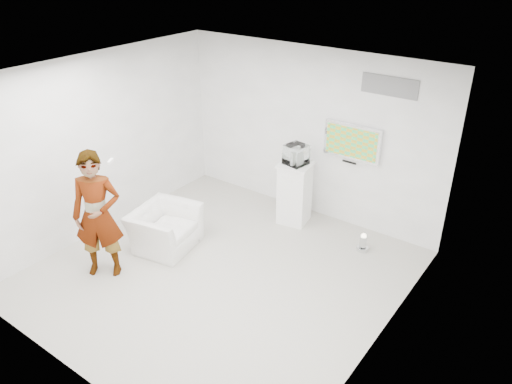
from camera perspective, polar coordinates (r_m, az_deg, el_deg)
room at (r=6.92m, az=-4.50°, el=0.87°), size 5.01×5.01×3.00m
tv at (r=8.39m, az=10.95°, el=5.66°), size 1.00×0.08×0.60m
logo_decal at (r=7.93m, az=15.01°, el=11.60°), size 0.90×0.02×0.30m
person at (r=7.54m, az=-17.65°, el=-2.56°), size 0.85×0.80×1.96m
armchair at (r=8.26m, az=-10.38°, el=-4.08°), size 1.08×1.18×0.67m
pedestal at (r=8.76m, az=4.43°, el=-0.10°), size 0.63×0.63×1.11m
floor_uplight at (r=8.29m, az=12.13°, el=-5.66°), size 0.20×0.20×0.30m
vitrine at (r=8.45m, az=4.61°, el=4.29°), size 0.39×0.39×0.34m
console at (r=8.47m, az=4.59°, el=3.95°), size 0.07×0.17×0.23m
wii_remote at (r=7.26m, az=-16.31°, el=3.40°), size 0.11×0.15×0.04m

